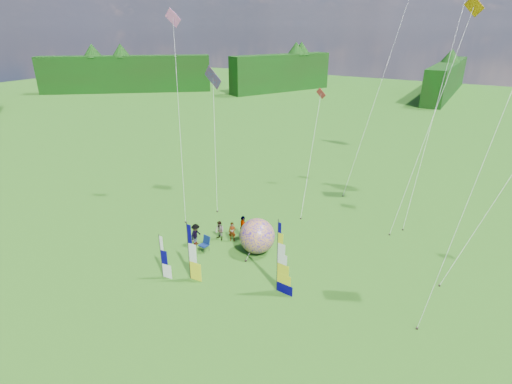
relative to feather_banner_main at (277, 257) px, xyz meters
The scene contains 19 objects.
ground 3.66m from the feather_banner_main, 122.01° to the right, with size 220.00×220.00×0.00m, color #456D22.
treeline_ring 3.22m from the feather_banner_main, 122.01° to the right, with size 210.00×210.00×8.00m, color black, non-canonical shape.
feather_banner_main is the anchor object (origin of this frame).
side_banner_left 5.69m from the feather_banner_main, 162.04° to the right, with size 1.09×0.10×3.97m, color yellow, non-canonical shape.
side_banner_far 7.56m from the feather_banner_main, 160.45° to the right, with size 0.91×0.10×3.03m, color white, non-canonical shape.
bol_inflatable 4.86m from the feather_banner_main, 135.62° to the left, with size 2.56×2.56×2.56m, color #120097.
spectator_a 7.05m from the feather_banner_main, 147.48° to the left, with size 0.56×0.37×1.53m, color #66594C.
spectator_b 7.68m from the feather_banner_main, 153.42° to the left, with size 0.74×0.37×1.53m, color #66594C.
spectator_c 8.14m from the feather_banner_main, 166.75° to the left, with size 1.10×0.41×1.70m, color #66594C.
spectator_d 7.04m from the feather_banner_main, 140.11° to the left, with size 1.11×0.45×1.89m, color #66594C.
camp_chair 7.08m from the feather_banner_main, 168.30° to the left, with size 0.67×0.67×1.16m, color #0A1C46, non-canonical shape.
kite_whale 20.49m from the feather_banner_main, 74.19° to the left, with size 3.63×15.65×20.01m, color black, non-canonical shape.
kite_rainbow_delta 15.80m from the feather_banner_main, 139.84° to the left, with size 7.73×9.19×12.57m, color red, non-canonical shape.
kite_parafoil 12.66m from the feather_banner_main, 23.55° to the left, with size 6.77×10.66×19.50m, color #B02E17, non-canonical shape.
small_kite_red 15.05m from the feather_banner_main, 106.12° to the left, with size 4.37×10.95×9.97m, color red, non-canonical shape.
small_kite_orange 17.44m from the feather_banner_main, 70.62° to the left, with size 4.85×11.70×17.86m, color orange, non-canonical shape.
small_kite_yellow 14.76m from the feather_banner_main, 41.39° to the left, with size 6.31×9.70×11.89m, color gold, non-canonical shape.
small_kite_pink 16.05m from the feather_banner_main, 152.16° to the left, with size 7.23×8.11×17.04m, color pink, non-canonical shape.
small_kite_green 21.89m from the feather_banner_main, 91.22° to the left, with size 4.43×11.33×19.43m, color green, non-canonical shape.
Camera 1 is at (10.85, -15.84, 15.28)m, focal length 28.00 mm.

